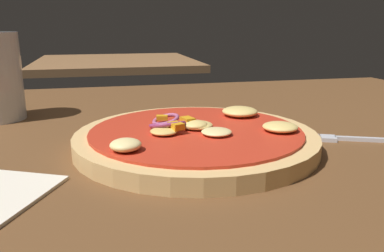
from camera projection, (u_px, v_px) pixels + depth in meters
The scene contains 4 objects.
dining_table at pixel (159, 164), 0.44m from camera, with size 1.30×0.99×0.03m.
pizza at pixel (197, 137), 0.45m from camera, with size 0.28×0.28×0.03m.
fork at pixel (357, 139), 0.48m from camera, with size 0.16×0.08×0.00m.
background_table at pixel (116, 63), 1.56m from camera, with size 0.61×0.61×0.03m.
Camera 1 is at (-0.06, -0.41, 0.17)m, focal length 36.49 mm.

